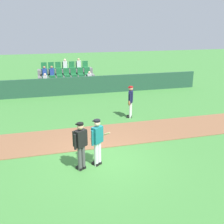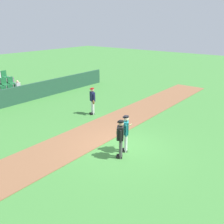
# 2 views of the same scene
# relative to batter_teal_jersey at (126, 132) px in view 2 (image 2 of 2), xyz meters

# --- Properties ---
(ground_plane) EXTENTS (80.00, 80.00, 0.00)m
(ground_plane) POSITION_rel_batter_teal_jersey_xyz_m (0.15, 0.31, -0.97)
(ground_plane) COLOR #42843A
(infield_dirt_path) EXTENTS (28.00, 2.56, 0.03)m
(infield_dirt_path) POSITION_rel_batter_teal_jersey_xyz_m (0.15, 2.55, -0.95)
(infield_dirt_path) COLOR brown
(infield_dirt_path) RESTS_ON ground
(dugout_fence) EXTENTS (20.00, 0.16, 1.29)m
(dugout_fence) POSITION_rel_batter_teal_jersey_xyz_m (0.15, 10.46, -0.32)
(dugout_fence) COLOR #234C38
(dugout_fence) RESTS_ON ground
(batter_teal_jersey) EXTENTS (0.73, 0.70, 1.76)m
(batter_teal_jersey) POSITION_rel_batter_teal_jersey_xyz_m (0.00, 0.00, 0.00)
(batter_teal_jersey) COLOR white
(batter_teal_jersey) RESTS_ON ground
(umpire_home_plate) EXTENTS (0.53, 0.46, 1.76)m
(umpire_home_plate) POSITION_rel_batter_teal_jersey_xyz_m (-0.63, -0.15, 0.03)
(umpire_home_plate) COLOR #4C4C4C
(umpire_home_plate) RESTS_ON ground
(runner_navy_jersey) EXTENTS (0.44, 0.61, 1.76)m
(runner_navy_jersey) POSITION_rel_batter_teal_jersey_xyz_m (2.82, 4.62, -0.01)
(runner_navy_jersey) COLOR white
(runner_navy_jersey) RESTS_ON ground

